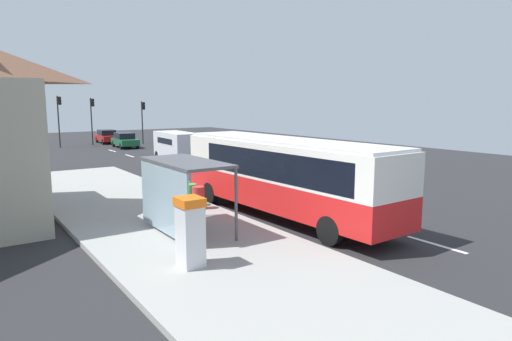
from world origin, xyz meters
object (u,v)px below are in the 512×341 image
(bus, at_px, (283,173))
(traffic_light_median, at_px, (92,114))
(traffic_light_far_side, at_px, (59,113))
(recycling_bin_orange, at_px, (177,190))
(recycling_bin_green, at_px, (191,195))
(bus_shelter, at_px, (178,178))
(recycling_bin_yellow, at_px, (184,192))
(sedan_near, at_px, (107,136))
(traffic_light_near_side, at_px, (143,116))
(ticket_machine, at_px, (190,231))
(sedan_far, at_px, (125,140))
(white_van, at_px, (177,144))
(recycling_bin_red, at_px, (198,198))

(bus, xyz_separation_m, traffic_light_median, (2.11, 36.37, 1.54))
(traffic_light_far_side, bearing_deg, recycling_bin_orange, -92.04)
(recycling_bin_green, xyz_separation_m, bus_shelter, (-2.21, -3.51, 1.44))
(recycling_bin_yellow, bearing_deg, traffic_light_median, 81.90)
(bus, distance_m, recycling_bin_green, 4.34)
(sedan_near, distance_m, bus_shelter, 38.97)
(recycling_bin_orange, height_order, bus_shelter, bus_shelter)
(traffic_light_near_side, distance_m, bus_shelter, 36.91)
(bus, relative_size, recycling_bin_yellow, 11.67)
(sedan_near, relative_size, ticket_machine, 2.31)
(traffic_light_near_side, bearing_deg, recycling_bin_yellow, -107.53)
(recycling_bin_yellow, xyz_separation_m, traffic_light_median, (4.60, 32.31, 2.73))
(sedan_far, relative_size, ticket_machine, 2.32)
(sedan_far, xyz_separation_m, traffic_light_far_side, (-5.41, 3.92, 2.71))
(ticket_machine, distance_m, bus_shelter, 3.45)
(sedan_near, bearing_deg, recycling_bin_orange, -101.13)
(traffic_light_near_side, relative_size, bus_shelter, 1.18)
(recycling_bin_yellow, bearing_deg, white_van, 66.43)
(traffic_light_near_side, bearing_deg, recycling_bin_orange, -107.92)
(traffic_light_far_side, distance_m, bus_shelter, 35.90)
(traffic_light_median, bearing_deg, sedan_far, -68.04)
(white_van, xyz_separation_m, traffic_light_median, (-1.80, 17.64, 2.04))
(recycling_bin_yellow, height_order, traffic_light_near_side, traffic_light_near_side)
(recycling_bin_green, distance_m, traffic_light_far_side, 32.35)
(recycling_bin_red, bearing_deg, sedan_near, 79.52)
(recycling_bin_green, relative_size, traffic_light_near_side, 0.20)
(sedan_near, relative_size, traffic_light_median, 0.88)
(traffic_light_near_side, height_order, traffic_light_far_side, traffic_light_far_side)
(sedan_far, bearing_deg, traffic_light_near_side, 44.32)
(bus_shelter, bearing_deg, sedan_near, 77.07)
(sedan_near, distance_m, ticket_machine, 42.26)
(recycling_bin_orange, distance_m, traffic_light_near_side, 31.64)
(sedan_far, bearing_deg, white_van, -90.46)
(traffic_light_near_side, bearing_deg, ticket_machine, -108.87)
(white_van, height_order, sedan_near, white_van)
(recycling_bin_yellow, bearing_deg, ticket_machine, -114.24)
(recycling_bin_green, bearing_deg, bus_shelter, -122.25)
(ticket_machine, distance_m, recycling_bin_red, 6.83)
(recycling_bin_yellow, bearing_deg, traffic_light_far_side, 88.01)
(bus, xyz_separation_m, sedan_far, (4.02, 31.64, -1.05))
(recycling_bin_yellow, bearing_deg, bus, -58.48)
(white_van, distance_m, recycling_bin_orange, 15.38)
(sedan_far, height_order, bus_shelter, bus_shelter)
(white_van, relative_size, sedan_near, 1.18)
(ticket_machine, xyz_separation_m, recycling_bin_red, (3.31, 5.95, -0.52))
(recycling_bin_yellow, relative_size, traffic_light_near_side, 0.20)
(bus, bearing_deg, recycling_bin_orange, 117.61)
(recycling_bin_orange, bearing_deg, bus, -62.39)
(sedan_far, relative_size, bus_shelter, 1.12)
(bus, bearing_deg, traffic_light_far_side, 92.24)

